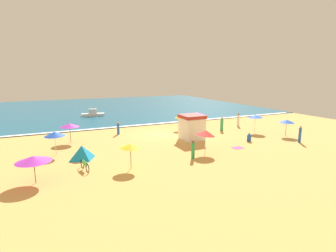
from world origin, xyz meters
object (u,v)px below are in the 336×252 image
(beach_umbrella_0, at_px, (205,133))
(beachgoer_0, at_px, (249,138))
(beach_umbrella_1, at_px, (55,134))
(beachgoer_2, at_px, (300,134))
(beachgoer_1, at_px, (193,150))
(beach_tent, at_px, (82,152))
(beachgoer_3, at_px, (238,120))
(lifeguard_cabana, at_px, (192,127))
(beach_umbrella_2, at_px, (255,116))
(small_boat_0, at_px, (93,114))
(beach_umbrella_6, at_px, (287,121))
(beachgoer_4, at_px, (118,128))
(beach_umbrella_7, at_px, (196,113))
(beach_umbrella_8, at_px, (33,159))
(parked_bicycle, at_px, (85,165))
(beachgoer_5, at_px, (222,124))
(beach_umbrella_4, at_px, (131,146))
(beach_umbrella_3, at_px, (70,125))
(beach_umbrella_5, at_px, (181,116))

(beach_umbrella_0, bearing_deg, beachgoer_0, 14.80)
(beach_umbrella_1, relative_size, beachgoer_2, 1.38)
(beachgoer_0, xyz_separation_m, beachgoer_1, (-8.56, -2.60, 0.41))
(beach_umbrella_1, bearing_deg, beach_tent, -48.24)
(beach_tent, xyz_separation_m, beachgoer_3, (21.82, 6.01, 0.28))
(lifeguard_cabana, relative_size, beach_umbrella_2, 1.10)
(beachgoer_0, xyz_separation_m, small_boat_0, (-12.67, 24.31, 0.09))
(beach_umbrella_6, height_order, beachgoer_4, beach_umbrella_6)
(small_boat_0, bearing_deg, beach_umbrella_7, -51.40)
(beach_tent, relative_size, beachgoer_3, 1.26)
(beach_umbrella_7, height_order, beach_umbrella_8, beach_umbrella_7)
(beach_umbrella_7, height_order, parked_bicycle, beach_umbrella_7)
(lifeguard_cabana, bearing_deg, small_boat_0, 109.23)
(lifeguard_cabana, relative_size, beach_umbrella_1, 1.12)
(beach_umbrella_6, distance_m, beachgoer_5, 7.62)
(beachgoer_3, bearing_deg, beachgoer_2, -89.97)
(beach_umbrella_6, distance_m, beachgoer_4, 19.98)
(beach_umbrella_8, bearing_deg, beachgoer_5, 21.38)
(beach_umbrella_7, distance_m, parked_bicycle, 20.01)
(beach_umbrella_6, bearing_deg, beach_umbrella_4, -171.99)
(beach_umbrella_0, height_order, beach_umbrella_6, beach_umbrella_0)
(beach_umbrella_8, distance_m, beachgoer_0, 21.04)
(beachgoer_3, height_order, small_boat_0, beachgoer_3)
(beach_umbrella_2, distance_m, parked_bicycle, 21.76)
(beachgoer_1, bearing_deg, beach_umbrella_0, 24.51)
(beach_umbrella_3, xyz_separation_m, beach_umbrella_5, (13.78, 0.88, -0.04))
(lifeguard_cabana, height_order, beach_umbrella_2, lifeguard_cabana)
(parked_bicycle, xyz_separation_m, beachgoer_2, (21.99, -1.13, 0.50))
(beach_umbrella_2, bearing_deg, beach_tent, -174.89)
(lifeguard_cabana, bearing_deg, beachgoer_0, -31.44)
(beachgoer_2, bearing_deg, beach_umbrella_3, 155.31)
(beach_umbrella_4, bearing_deg, beach_umbrella_1, 129.64)
(parked_bicycle, bearing_deg, beach_umbrella_8, -161.66)
(beach_umbrella_5, xyz_separation_m, beachgoer_0, (3.94, -8.41, -1.46))
(beach_umbrella_1, height_order, beach_umbrella_5, beach_umbrella_1)
(lifeguard_cabana, bearing_deg, beach_umbrella_8, -159.08)
(beachgoer_3, bearing_deg, beach_umbrella_0, -141.20)
(small_boat_0, bearing_deg, lifeguard_cabana, -70.77)
(beach_umbrella_3, xyz_separation_m, beachgoer_1, (9.15, -10.13, -1.09))
(beach_umbrella_6, xyz_separation_m, beachgoer_4, (-17.71, 9.20, -1.01))
(beach_umbrella_2, xyz_separation_m, beach_umbrella_6, (1.91, -3.08, -0.26))
(beach_umbrella_5, bearing_deg, beachgoer_0, -64.91)
(beach_umbrella_2, height_order, beach_umbrella_8, beach_umbrella_2)
(beach_umbrella_1, xyz_separation_m, beachgoer_3, (23.82, 3.78, -1.07))
(beach_umbrella_3, height_order, beachgoer_2, beach_umbrella_3)
(beach_tent, bearing_deg, beach_umbrella_0, -16.44)
(beach_umbrella_8, xyz_separation_m, beachgoer_4, (8.73, 11.97, -0.93))
(beach_umbrella_2, bearing_deg, beach_umbrella_1, 179.12)
(beachgoer_1, bearing_deg, beach_umbrella_2, 25.22)
(beach_umbrella_6, relative_size, beach_tent, 1.05)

